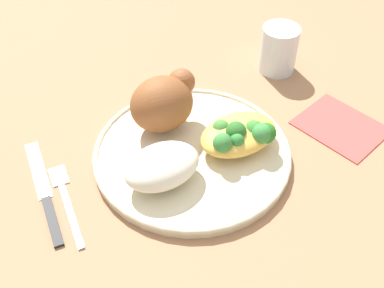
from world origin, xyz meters
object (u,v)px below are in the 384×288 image
water_glass (279,49)px  roasted_chicken (164,102)px  rice_pile (162,166)px  plate (192,153)px  fork (66,199)px  mac_cheese_with_broccoli (241,134)px  napkin (341,126)px  knife (46,198)px

water_glass → roasted_chicken: bearing=-170.0°
rice_pile → water_glass: size_ratio=1.28×
plate → water_glass: size_ratio=3.47×
rice_pile → fork: bearing=160.4°
mac_cheese_with_broccoli → napkin: (0.16, -0.03, -0.03)m
mac_cheese_with_broccoli → knife: bearing=167.8°
roasted_chicken → water_glass: bearing=10.0°
water_glass → rice_pile: bearing=-155.4°
knife → mac_cheese_with_broccoli: bearing=-12.2°
water_glass → napkin: size_ratio=0.66×
rice_pile → mac_cheese_with_broccoli: (0.12, 0.00, -0.00)m
mac_cheese_with_broccoli → fork: 0.25m
fork → knife: (-0.02, 0.01, 0.00)m
roasted_chicken → water_glass: size_ratio=1.31×
roasted_chicken → fork: 0.19m
roasted_chicken → fork: (-0.17, -0.05, -0.05)m
plate → roasted_chicken: roasted_chicken is taller
mac_cheese_with_broccoli → fork: size_ratio=0.79×
knife → water_glass: 0.44m
plate → rice_pile: 0.07m
fork → plate: bearing=-5.3°
roasted_chicken → knife: (-0.19, -0.03, -0.05)m
plate → water_glass: (0.23, 0.11, 0.03)m
plate → knife: bearing=171.2°
water_glass → napkin: water_glass is taller
mac_cheese_with_broccoli → roasted_chicken: bearing=127.5°
plate → knife: 0.20m
knife → napkin: knife is taller
fork → water_glass: water_glass is taller
roasted_chicken → napkin: size_ratio=0.87×
mac_cheese_with_broccoli → water_glass: size_ratio=1.42×
rice_pile → roasted_chicken: bearing=60.2°
fork → water_glass: size_ratio=1.80×
water_glass → mac_cheese_with_broccoli: bearing=-141.9°
rice_pile → knife: bearing=158.0°
napkin → rice_pile: bearing=173.2°
rice_pile → mac_cheese_with_broccoli: bearing=0.1°
fork → water_glass: (0.41, 0.09, 0.04)m
mac_cheese_with_broccoli → water_glass: (0.17, 0.13, 0.00)m
fork → water_glass: 0.42m
plate → mac_cheese_with_broccoli: bearing=-22.4°
rice_pile → knife: size_ratio=0.53×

